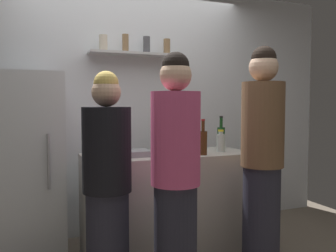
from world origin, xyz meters
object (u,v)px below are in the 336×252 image
baking_pan (130,153)px  utensil_holder (169,146)px  wine_bottle_amber_glass (203,142)px  wine_bottle_dark_glass (158,143)px  person_pink_top (176,178)px  person_blonde (107,187)px  refrigerator (25,167)px  wine_bottle_pale_glass (174,141)px  person_brown_jacket (262,159)px  wine_bottle_green_glass (221,136)px  water_bottle_plastic (221,142)px

baking_pan → utensil_holder: size_ratio=1.57×
wine_bottle_amber_glass → wine_bottle_dark_glass: 0.40m
baking_pan → wine_bottle_amber_glass: 0.65m
wine_bottle_amber_glass → person_pink_top: size_ratio=0.19×
person_blonde → utensil_holder: bearing=156.2°
wine_bottle_amber_glass → refrigerator: bearing=161.1°
wine_bottle_amber_glass → wine_bottle_pale_glass: wine_bottle_amber_glass is taller
person_brown_jacket → person_pink_top: bearing=-27.1°
utensil_holder → wine_bottle_green_glass: 0.59m
wine_bottle_pale_glass → water_bottle_plastic: (0.48, 0.01, -0.03)m
wine_bottle_green_glass → person_brown_jacket: person_brown_jacket is taller
baking_pan → wine_bottle_dark_glass: wine_bottle_dark_glass is taller
refrigerator → person_brown_jacket: (1.77, -0.94, 0.10)m
wine_bottle_amber_glass → person_blonde: bearing=-158.1°
wine_bottle_dark_glass → wine_bottle_pale_glass: (0.12, -0.08, 0.01)m
utensil_holder → person_pink_top: size_ratio=0.13×
utensil_holder → person_brown_jacket: person_brown_jacket is taller
wine_bottle_pale_glass → water_bottle_plastic: size_ratio=1.46×
person_pink_top → person_blonde: person_pink_top is taller
wine_bottle_pale_glass → person_brown_jacket: (0.54, -0.55, -0.11)m
refrigerator → person_pink_top: bearing=-48.6°
baking_pan → wine_bottle_amber_glass: wine_bottle_amber_glass is taller
wine_bottle_pale_glass → person_blonde: size_ratio=0.19×
refrigerator → baking_pan: refrigerator is taller
utensil_holder → wine_bottle_pale_glass: 0.23m
refrigerator → person_brown_jacket: 2.01m
wine_bottle_dark_glass → person_blonde: size_ratio=0.18×
baking_pan → wine_bottle_green_glass: (1.02, 0.23, 0.09)m
utensil_holder → wine_bottle_green_glass: bearing=5.1°
wine_bottle_green_glass → wine_bottle_dark_glass: bearing=-165.7°
baking_pan → water_bottle_plastic: size_ratio=1.63×
wine_bottle_amber_glass → water_bottle_plastic: bearing=25.0°
wine_bottle_green_glass → person_brown_jacket: bearing=-96.3°
refrigerator → wine_bottle_green_glass: bearing=-3.8°
person_pink_top → refrigerator: bearing=-26.0°
wine_bottle_green_glass → wine_bottle_pale_glass: 0.69m
wine_bottle_dark_glass → person_brown_jacket: person_brown_jacket is taller
utensil_holder → wine_bottle_dark_glass: size_ratio=0.77×
utensil_holder → person_brown_jacket: bearing=-57.1°
wine_bottle_amber_glass → person_blonde: size_ratio=0.20×
wine_bottle_green_glass → person_pink_top: size_ratio=0.19×
refrigerator → person_blonde: refrigerator is taller
wine_bottle_pale_glass → refrigerator: bearing=162.3°
person_brown_jacket → person_pink_top: person_brown_jacket is taller
person_blonde → person_brown_jacket: bearing=110.1°
baking_pan → wine_bottle_amber_glass: bearing=-13.6°
water_bottle_plastic → refrigerator: bearing=167.3°
wine_bottle_pale_glass → person_brown_jacket: bearing=-45.4°
water_bottle_plastic → person_brown_jacket: 0.57m
refrigerator → person_brown_jacket: bearing=-28.0°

